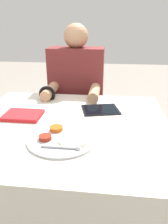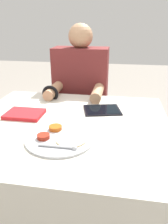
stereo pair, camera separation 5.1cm
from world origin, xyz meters
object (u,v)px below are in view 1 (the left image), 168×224
(thali_tray, at_px, (62,138))
(red_notebook, at_px, (23,115))
(person_diner, at_px, (77,110))
(tablet_device, at_px, (100,110))

(thali_tray, relative_size, red_notebook, 1.53)
(red_notebook, relative_size, person_diner, 0.16)
(thali_tray, distance_m, red_notebook, 0.34)
(tablet_device, xyz_separation_m, person_diner, (-0.20, 0.44, -0.19))
(thali_tray, xyz_separation_m, person_diner, (-0.05, 0.80, -0.19))
(thali_tray, height_order, tablet_device, thali_tray)
(thali_tray, height_order, red_notebook, thali_tray)
(thali_tray, relative_size, tablet_device, 1.27)
(red_notebook, bearing_deg, thali_tray, -40.20)
(thali_tray, xyz_separation_m, tablet_device, (0.15, 0.36, -0.00))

